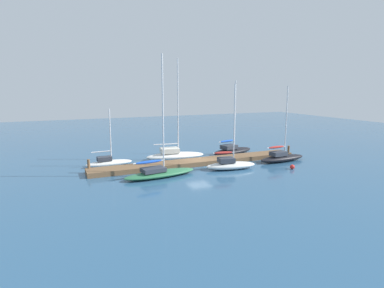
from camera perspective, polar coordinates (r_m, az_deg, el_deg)
ground_plane at (r=36.52m, az=1.27°, el=-3.60°), size 120.00×120.00×0.00m
dock_pier at (r=36.46m, az=1.27°, el=-3.21°), size 24.72×2.38×0.51m
dock_piling_near_end at (r=34.25m, az=-17.99°, el=-3.80°), size 0.28×0.28×1.42m
dock_piling_far_end at (r=41.94m, az=16.87°, el=-1.25°), size 0.28×0.28×1.42m
sailboat_0 at (r=36.53m, az=-14.69°, el=-3.16°), size 5.18×1.64×6.35m
sailboat_1 at (r=31.37m, az=-5.86°, el=-4.96°), size 7.65×2.95×11.74m
sailboat_2 at (r=38.67m, az=-3.10°, el=-1.90°), size 7.35×2.97×11.97m
sailboat_3 at (r=34.34m, az=6.85°, el=-3.57°), size 5.72×2.57×9.03m
sailboat_4 at (r=42.10m, az=7.17°, el=-1.05°), size 6.74×3.51×9.52m
sailboat_5 at (r=39.06m, az=15.76°, el=-2.23°), size 6.42×2.05×8.82m
mooring_buoy_red at (r=35.84m, az=17.51°, el=-3.92°), size 0.50×0.50×0.50m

